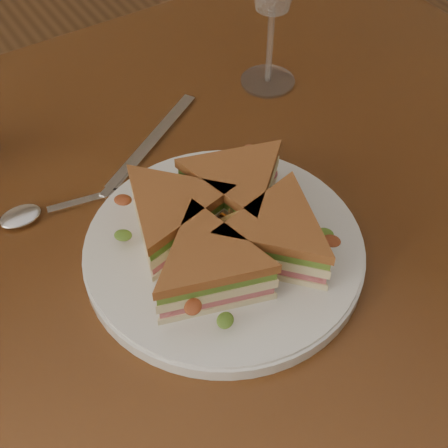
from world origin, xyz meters
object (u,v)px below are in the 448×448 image
at_px(plate, 224,250).
at_px(spoon, 41,212).
at_px(knife, 147,147).
at_px(sandwich_wedges, 224,227).
at_px(table, 163,259).

height_order(plate, spoon, plate).
relative_size(spoon, knife, 0.95).
distance_m(plate, spoon, 0.22).
relative_size(plate, sandwich_wedges, 1.08).
bearing_deg(knife, plate, -124.35).
xyz_separation_m(table, spoon, (-0.12, 0.06, 0.10)).
distance_m(plate, sandwich_wedges, 0.04).
bearing_deg(plate, table, 104.70).
relative_size(plate, spoon, 1.65).
xyz_separation_m(plate, sandwich_wedges, (0.00, 0.00, 0.04)).
height_order(spoon, knife, spoon).
bearing_deg(table, plate, -75.30).
xyz_separation_m(plate, spoon, (-0.14, 0.16, -0.00)).
xyz_separation_m(table, knife, (0.04, 0.10, 0.10)).
relative_size(table, knife, 6.28).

